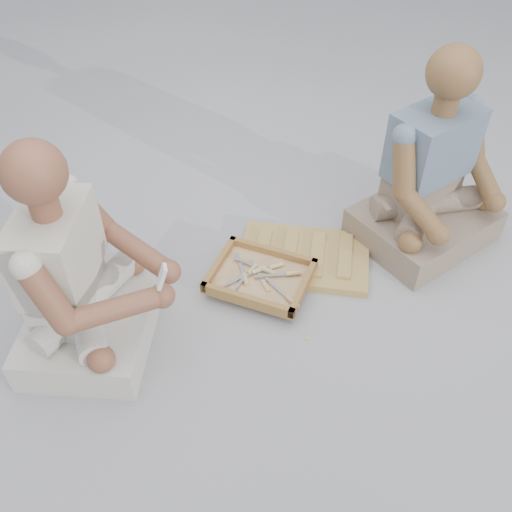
# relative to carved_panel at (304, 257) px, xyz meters

# --- Properties ---
(ground) EXTENTS (60.00, 60.00, 0.00)m
(ground) POSITION_rel_carved_panel_xyz_m (-0.18, -0.44, -0.02)
(ground) COLOR #A4A4AA
(ground) RESTS_ON ground
(carved_panel) EXTENTS (0.65, 0.46, 0.04)m
(carved_panel) POSITION_rel_carved_panel_xyz_m (0.00, 0.00, 0.00)
(carved_panel) COLOR olive
(carved_panel) RESTS_ON ground
(tool_tray) EXTENTS (0.53, 0.47, 0.06)m
(tool_tray) POSITION_rel_carved_panel_xyz_m (-0.20, -0.19, 0.04)
(tool_tray) COLOR brown
(tool_tray) RESTS_ON carved_panel
(chisel_0) EXTENTS (0.16, 0.17, 0.02)m
(chisel_0) POSITION_rel_carved_panel_xyz_m (-0.06, -0.33, 0.05)
(chisel_0) COLOR silver
(chisel_0) RESTS_ON tool_tray
(chisel_1) EXTENTS (0.22, 0.06, 0.02)m
(chisel_1) POSITION_rel_carved_panel_xyz_m (-0.07, -0.17, 0.06)
(chisel_1) COLOR silver
(chisel_1) RESTS_ON tool_tray
(chisel_2) EXTENTS (0.11, 0.21, 0.02)m
(chisel_2) POSITION_rel_carved_panel_xyz_m (-0.18, -0.23, 0.05)
(chisel_2) COLOR silver
(chisel_2) RESTS_ON tool_tray
(chisel_3) EXTENTS (0.21, 0.10, 0.02)m
(chisel_3) POSITION_rel_carved_panel_xyz_m (-0.18, -0.16, 0.06)
(chisel_3) COLOR silver
(chisel_3) RESTS_ON tool_tray
(chisel_4) EXTENTS (0.20, 0.12, 0.02)m
(chisel_4) POSITION_rel_carved_panel_xyz_m (-0.15, -0.13, 0.05)
(chisel_4) COLOR silver
(chisel_4) RESTS_ON tool_tray
(chisel_5) EXTENTS (0.09, 0.21, 0.02)m
(chisel_5) POSITION_rel_carved_panel_xyz_m (-0.27, -0.20, 0.05)
(chisel_5) COLOR silver
(chisel_5) RESTS_ON tool_tray
(chisel_6) EXTENTS (0.19, 0.15, 0.02)m
(chisel_6) POSITION_rel_carved_panel_xyz_m (-0.23, -0.17, 0.06)
(chisel_6) COLOR silver
(chisel_6) RESTS_ON tool_tray
(chisel_7) EXTENTS (0.12, 0.20, 0.02)m
(chisel_7) POSITION_rel_carved_panel_xyz_m (-0.25, -0.18, 0.05)
(chisel_7) COLOR silver
(chisel_7) RESTS_ON tool_tray
(wood_chip_0) EXTENTS (0.02, 0.02, 0.00)m
(wood_chip_0) POSITION_rel_carved_panel_xyz_m (-0.35, -0.10, -0.02)
(wood_chip_0) COLOR tan
(wood_chip_0) RESTS_ON ground
(wood_chip_1) EXTENTS (0.02, 0.02, 0.00)m
(wood_chip_1) POSITION_rel_carved_panel_xyz_m (0.03, -0.48, -0.02)
(wood_chip_1) COLOR tan
(wood_chip_1) RESTS_ON ground
(wood_chip_2) EXTENTS (0.02, 0.02, 0.00)m
(wood_chip_2) POSITION_rel_carved_panel_xyz_m (-0.03, 0.18, -0.02)
(wood_chip_2) COLOR tan
(wood_chip_2) RESTS_ON ground
(wood_chip_3) EXTENTS (0.02, 0.02, 0.00)m
(wood_chip_3) POSITION_rel_carved_panel_xyz_m (-0.30, 0.08, -0.02)
(wood_chip_3) COLOR tan
(wood_chip_3) RESTS_ON ground
(wood_chip_4) EXTENTS (0.02, 0.02, 0.00)m
(wood_chip_4) POSITION_rel_carved_panel_xyz_m (0.10, -0.08, -0.02)
(wood_chip_4) COLOR tan
(wood_chip_4) RESTS_ON ground
(wood_chip_5) EXTENTS (0.02, 0.02, 0.00)m
(wood_chip_5) POSITION_rel_carved_panel_xyz_m (0.04, -0.03, -0.02)
(wood_chip_5) COLOR tan
(wood_chip_5) RESTS_ON ground
(wood_chip_6) EXTENTS (0.02, 0.02, 0.00)m
(wood_chip_6) POSITION_rel_carved_panel_xyz_m (0.10, 0.16, -0.02)
(wood_chip_6) COLOR tan
(wood_chip_6) RESTS_ON ground
(wood_chip_7) EXTENTS (0.02, 0.02, 0.00)m
(wood_chip_7) POSITION_rel_carved_panel_xyz_m (-0.18, -0.09, -0.02)
(wood_chip_7) COLOR tan
(wood_chip_7) RESTS_ON ground
(wood_chip_8) EXTENTS (0.02, 0.02, 0.00)m
(wood_chip_8) POSITION_rel_carved_panel_xyz_m (0.09, -0.00, -0.02)
(wood_chip_8) COLOR tan
(wood_chip_8) RESTS_ON ground
(wood_chip_9) EXTENTS (0.02, 0.02, 0.00)m
(wood_chip_9) POSITION_rel_carved_panel_xyz_m (-0.12, 0.16, -0.02)
(wood_chip_9) COLOR tan
(wood_chip_9) RESTS_ON ground
(craftsman) EXTENTS (0.64, 0.62, 0.97)m
(craftsman) POSITION_rel_carved_panel_xyz_m (-0.89, -0.54, 0.31)
(craftsman) COLOR beige
(craftsman) RESTS_ON ground
(companion) EXTENTS (0.81, 0.80, 0.99)m
(companion) POSITION_rel_carved_panel_xyz_m (0.58, 0.24, 0.31)
(companion) COLOR gray
(companion) RESTS_ON ground
(mobile_phone) EXTENTS (0.06, 0.06, 0.10)m
(mobile_phone) POSITION_rel_carved_panel_xyz_m (-0.53, -0.60, 0.44)
(mobile_phone) COLOR silver
(mobile_phone) RESTS_ON craftsman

